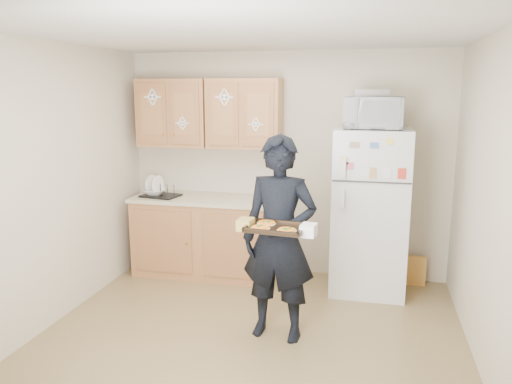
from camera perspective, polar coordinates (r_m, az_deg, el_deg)
floor at (r=4.35m, az=-1.04°, el=-16.93°), size 3.60×3.60×0.00m
ceiling at (r=3.85m, az=-1.18°, el=17.89°), size 3.60×3.60×0.00m
wall_back at (r=5.65m, az=3.42°, el=3.11°), size 3.60×0.04×2.50m
wall_front at (r=2.28m, az=-12.51°, el=-9.85°), size 3.60×0.04×2.50m
wall_left at (r=4.69m, az=-22.95°, el=0.49°), size 0.04×3.60×2.50m
wall_right at (r=3.89m, az=25.54°, el=-1.82°), size 0.04×3.60×2.50m
refrigerator at (r=5.28m, az=12.88°, el=-2.17°), size 0.75×0.70×1.70m
base_cabinet at (r=5.73m, az=-5.68°, el=-5.21°), size 1.60×0.60×0.86m
countertop at (r=5.62m, az=-5.77°, el=-0.81°), size 1.64×0.64×0.04m
upper_cab_left at (r=5.76m, az=-9.33°, el=8.90°), size 0.80×0.33×0.75m
upper_cab_right at (r=5.50m, az=-1.32°, el=8.93°), size 0.80×0.33×0.75m
cereal_box at (r=5.73m, az=17.80°, el=-8.56°), size 0.20×0.07×0.32m
person at (r=4.16m, az=2.67°, el=-5.36°), size 0.67×0.48×1.73m
baking_tray at (r=3.83m, az=2.34°, el=-4.18°), size 0.48×0.37×0.04m
pizza_front_left at (r=3.79m, az=0.51°, el=-4.08°), size 0.15×0.15×0.02m
pizza_front_right at (r=3.73m, az=3.53°, el=-4.36°), size 0.15×0.15×0.02m
pizza_back_left at (r=3.92m, az=1.21°, el=-3.53°), size 0.15×0.15×0.02m
microwave at (r=5.09m, az=13.30°, el=8.78°), size 0.58×0.40×0.31m
foil_pan at (r=5.12m, az=13.03°, el=10.95°), size 0.35×0.26×0.07m
dish_rack at (r=5.72m, az=-10.86°, el=0.28°), size 0.44×0.36×0.16m
bowl at (r=5.75m, az=-11.50°, el=0.01°), size 0.26×0.26×0.06m
soap_bottle at (r=5.33m, az=0.70°, el=-0.20°), size 0.10×0.10×0.18m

